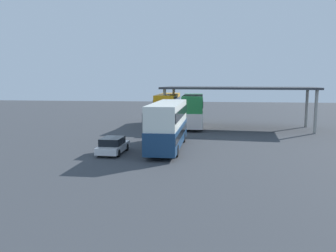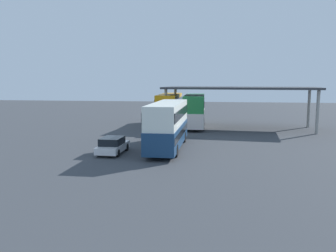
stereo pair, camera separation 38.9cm
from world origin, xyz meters
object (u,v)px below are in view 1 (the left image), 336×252
at_px(double_decker_main, 168,123).
at_px(double_decker_mid_row, 193,109).
at_px(parked_hatchback, 113,145).
at_px(double_decker_near_canopy, 168,108).

bearing_deg(double_decker_main, double_decker_mid_row, -5.17).
bearing_deg(double_decker_mid_row, parked_hatchback, 160.26).
xyz_separation_m(double_decker_main, parked_hatchback, (-4.22, -2.67, -1.56)).
xyz_separation_m(double_decker_main, double_decker_near_canopy, (-2.03, 16.15, 0.05)).
relative_size(double_decker_main, double_decker_mid_row, 1.03).
xyz_separation_m(double_decker_near_canopy, double_decker_mid_row, (3.44, -1.64, -0.02)).
height_order(double_decker_main, double_decker_mid_row, double_decker_mid_row).
relative_size(parked_hatchback, double_decker_mid_row, 0.39).
relative_size(double_decker_near_canopy, double_decker_mid_row, 1.00).
distance_m(double_decker_main, double_decker_mid_row, 14.58).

